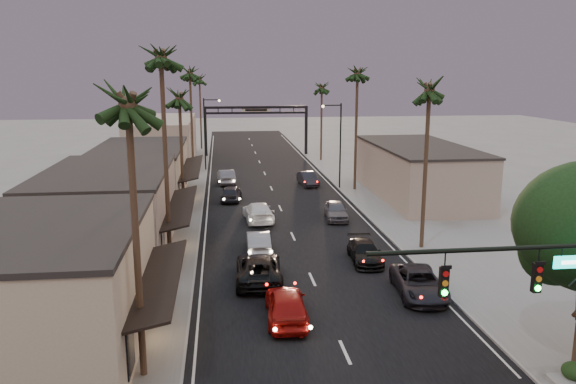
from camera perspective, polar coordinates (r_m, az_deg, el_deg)
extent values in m
plane|color=slate|center=(54.03, -1.13, -0.91)|extent=(200.00, 200.00, 0.00)
cube|color=black|center=(58.89, -1.62, 0.18)|extent=(14.00, 120.00, 0.02)
cube|color=slate|center=(65.65, -10.47, 1.28)|extent=(5.00, 92.00, 0.12)
cube|color=slate|center=(67.15, 5.93, 1.66)|extent=(5.00, 92.00, 0.12)
cube|color=tan|center=(27.27, -23.22, -9.18)|extent=(8.00, 12.00, 5.50)
cube|color=gray|center=(40.27, -17.78, -2.03)|extent=(8.00, 14.00, 5.50)
cube|color=tan|center=(55.77, -14.77, 1.72)|extent=(8.00, 16.00, 5.00)
cube|color=gray|center=(78.30, -12.56, 5.10)|extent=(8.00, 20.00, 6.00)
cube|color=gray|center=(56.64, 13.11, 1.96)|extent=(8.00, 18.00, 5.00)
cylinder|color=black|center=(19.35, 20.12, -5.47)|extent=(8.40, 0.16, 0.16)
cube|color=black|center=(19.03, 15.54, -8.80)|extent=(0.28, 0.22, 1.00)
cube|color=black|center=(20.43, 23.95, -7.96)|extent=(0.28, 0.22, 1.00)
sphere|color=black|center=(25.53, 25.39, -5.46)|extent=(2.80, 2.80, 2.80)
cube|color=black|center=(82.86, -8.37, 5.99)|extent=(0.40, 0.40, 7.00)
cube|color=black|center=(83.79, 1.85, 6.18)|extent=(0.40, 0.40, 7.00)
cube|color=black|center=(82.70, -3.26, 8.59)|extent=(15.20, 0.35, 0.35)
cube|color=black|center=(82.75, -3.26, 8.03)|extent=(15.20, 0.30, 0.30)
cube|color=beige|center=(82.70, -3.26, 8.31)|extent=(4.20, 0.12, 1.00)
cylinder|color=black|center=(59.21, 5.33, 4.62)|extent=(0.16, 0.16, 9.00)
cylinder|color=black|center=(58.60, 4.45, 8.78)|extent=(2.00, 0.12, 0.12)
sphere|color=#FFD899|center=(58.44, 3.57, 8.68)|extent=(0.30, 0.30, 0.30)
cylinder|color=black|center=(70.82, -8.46, 5.77)|extent=(0.16, 0.16, 9.00)
cylinder|color=black|center=(70.46, -7.75, 9.27)|extent=(2.00, 0.12, 0.12)
sphere|color=#FFD899|center=(70.46, -7.00, 9.20)|extent=(0.30, 0.30, 0.30)
cylinder|color=#38281C|center=(22.65, -15.13, -5.52)|extent=(0.28, 0.28, 11.00)
sphere|color=black|center=(21.64, -16.04, 10.07)|extent=(3.20, 3.20, 3.20)
cylinder|color=#38281C|center=(35.00, -12.29, 2.48)|extent=(0.28, 0.28, 13.00)
sphere|color=black|center=(34.56, -12.83, 14.16)|extent=(3.20, 3.20, 3.20)
cylinder|color=#38281C|center=(49.02, -10.74, 3.48)|extent=(0.28, 0.28, 10.00)
sphere|color=black|center=(48.52, -11.01, 10.03)|extent=(3.20, 3.20, 3.20)
cylinder|color=#38281C|center=(67.74, -9.75, 6.72)|extent=(0.28, 0.28, 12.00)
sphere|color=black|center=(67.46, -9.96, 12.30)|extent=(3.20, 3.20, 3.20)
cylinder|color=#38281C|center=(39.49, 13.77, 2.02)|extent=(0.28, 0.28, 11.00)
sphere|color=black|center=(38.93, 14.22, 10.89)|extent=(3.20, 3.20, 3.20)
cylinder|color=#38281C|center=(58.38, 6.92, 5.96)|extent=(0.28, 0.28, 12.00)
sphere|color=black|center=(58.05, 7.09, 12.44)|extent=(3.20, 3.20, 3.20)
cylinder|color=#38281C|center=(77.95, 3.41, 6.82)|extent=(0.28, 0.28, 10.00)
sphere|color=black|center=(77.64, 3.46, 10.94)|extent=(3.20, 3.20, 3.20)
cylinder|color=#38281C|center=(90.67, -8.87, 7.76)|extent=(0.28, 0.28, 11.00)
sphere|color=black|center=(90.43, -9.00, 11.62)|extent=(3.20, 3.20, 3.20)
imported|color=#970E0B|center=(28.49, -0.17, -11.36)|extent=(2.17, 5.01, 1.68)
imported|color=black|center=(33.52, -3.00, -7.77)|extent=(2.91, 5.86, 1.60)
imported|color=gray|center=(38.91, -3.04, -5.03)|extent=(1.59, 4.44, 1.46)
imported|color=white|center=(46.71, -3.04, -2.03)|extent=(2.55, 5.52, 1.56)
imported|color=black|center=(54.20, -5.79, -0.12)|extent=(2.32, 4.61, 1.51)
imported|color=#57575C|center=(62.56, -6.28, 1.56)|extent=(2.07, 4.92, 1.58)
imported|color=black|center=(32.32, 13.15, -8.98)|extent=(2.93, 5.49, 1.47)
imported|color=black|center=(37.14, 7.82, -6.07)|extent=(2.16, 4.72, 1.34)
imported|color=#545459|center=(47.35, 4.89, -1.89)|extent=(2.17, 4.58, 1.51)
imported|color=black|center=(61.27, 2.02, 1.34)|extent=(1.95, 4.57, 1.46)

